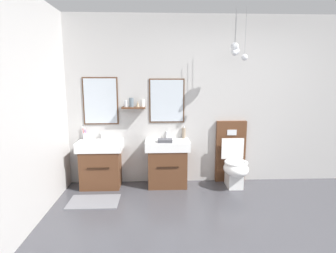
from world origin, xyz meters
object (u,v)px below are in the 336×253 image
at_px(vanity_sink_left, 101,163).
at_px(toilet, 233,162).
at_px(soap_dispenser, 184,133).
at_px(folded_hand_towel, 165,141).
at_px(vanity_sink_right, 167,162).
at_px(toothbrush_cup, 85,136).

distance_m(vanity_sink_left, toilet, 2.06).
bearing_deg(vanity_sink_left, soap_dispenser, 6.38).
distance_m(soap_dispenser, folded_hand_towel, 0.41).
height_order(vanity_sink_right, folded_hand_towel, folded_hand_towel).
bearing_deg(toothbrush_cup, toilet, -3.97).
bearing_deg(vanity_sink_left, folded_hand_towel, -6.57).
xyz_separation_m(vanity_sink_left, folded_hand_towel, (0.99, -0.11, 0.37)).
bearing_deg(toothbrush_cup, vanity_sink_right, -5.99).
distance_m(vanity_sink_left, toothbrush_cup, 0.50).
bearing_deg(folded_hand_towel, vanity_sink_right, 70.62).
distance_m(vanity_sink_right, soap_dispenser, 0.53).
xyz_separation_m(vanity_sink_right, folded_hand_towel, (-0.04, -0.11, 0.37)).
xyz_separation_m(toothbrush_cup, folded_hand_towel, (1.25, -0.25, -0.03)).
distance_m(vanity_sink_right, toothbrush_cup, 1.35).
xyz_separation_m(toilet, soap_dispenser, (-0.77, 0.17, 0.44)).
relative_size(vanity_sink_left, toothbrush_cup, 3.56).
bearing_deg(toilet, folded_hand_towel, -175.34).
bearing_deg(folded_hand_towel, toilet, 4.66).
relative_size(vanity_sink_right, toilet, 0.73).
distance_m(toilet, toothbrush_cup, 2.36).
bearing_deg(toilet, vanity_sink_left, 179.28).
bearing_deg(soap_dispenser, vanity_sink_left, -173.62).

